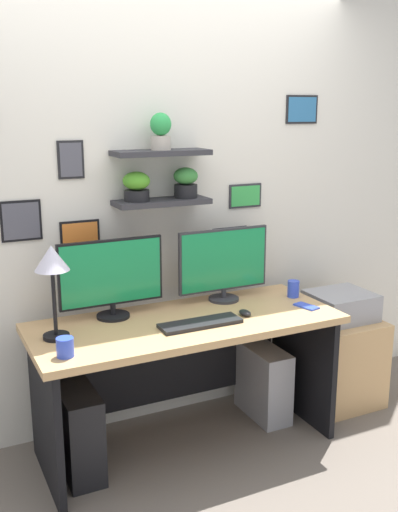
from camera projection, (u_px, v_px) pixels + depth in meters
The scene contains 15 objects.
ground_plane at pixel (187, 445), 3.39m from camera, with size 8.00×8.00×0.00m, color #70665B.
back_wall_assembly at pixel (154, 197), 3.44m from camera, with size 4.40×0.24×2.70m.
desk at pixel (182, 352), 3.31m from camera, with size 1.67×0.68×0.75m.
monitor_left at pixel (111, 276), 3.20m from camera, with size 0.58×0.18×0.43m.
monitor_right at pixel (223, 263), 3.49m from camera, with size 0.57×0.18×0.43m.
keyboard at pixel (200, 323), 3.12m from camera, with size 0.44×0.14×0.02m, color black.
computer_mouse at pixel (245, 313), 3.27m from camera, with size 0.06×0.09×0.03m, color black.
desk_lamp at pixel (52, 266), 2.86m from camera, with size 0.17×0.17×0.47m.
cell_phone at pixel (306, 306), 3.41m from camera, with size 0.07×0.14×0.01m, color blue.
coffee_mug at pixel (65, 347), 2.72m from camera, with size 0.08×0.08×0.09m, color blue.
pen_cup at pixel (293, 289), 3.59m from camera, with size 0.07×0.07×0.10m, color blue.
drawer_cabinet at pixel (338, 359), 3.86m from camera, with size 0.44×0.50×0.56m, color tan.
printer at pixel (341, 306), 3.77m from camera, with size 0.38×0.34×0.17m, color #9E9EA3.
computer_tower_left at pixel (78, 432), 3.08m from camera, with size 0.18×0.40×0.46m, color black.
computer_tower_right at pixel (263, 382), 3.67m from camera, with size 0.18×0.40×0.44m, color #99999E.
Camera 1 is at (-1.27, -2.76, 1.85)m, focal length 41.98 mm.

